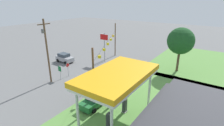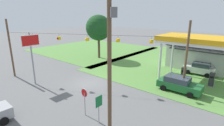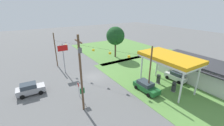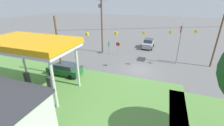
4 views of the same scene
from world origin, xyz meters
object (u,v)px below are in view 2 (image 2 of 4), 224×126
object	(u,v)px
car_at_pumps_front	(179,84)
route_sign	(99,104)
car_at_pumps_rear	(200,68)
tree_west_verge	(99,28)
gas_station_canopy	(202,41)
fuel_pump_far	(211,80)
fuel_pump_near	(183,74)
stop_sign_roadside	(84,96)
gas_station_store	(223,59)
utility_pole_main	(110,58)
stop_sign_overhead	(31,48)

from	to	relation	value
car_at_pumps_front	route_sign	world-z (taller)	route_sign
car_at_pumps_rear	tree_west_verge	size ratio (longest dim) A/B	0.50
gas_station_canopy	car_at_pumps_rear	world-z (taller)	gas_station_canopy
fuel_pump_far	tree_west_verge	size ratio (longest dim) A/B	0.21
fuel_pump_near	stop_sign_roadside	world-z (taller)	stop_sign_roadside
gas_station_store	tree_west_verge	xyz separation A→B (m)	(-20.36, -5.95, 3.96)
gas_station_canopy	stop_sign_roadside	size ratio (longest dim) A/B	3.85
fuel_pump_far	tree_west_verge	distance (m)	21.13
utility_pole_main	gas_station_store	bearing A→B (deg)	81.07
stop_sign_overhead	gas_station_store	bearing A→B (deg)	50.97
gas_station_store	stop_sign_overhead	world-z (taller)	stop_sign_overhead
gas_station_store	utility_pole_main	size ratio (longest dim) A/B	1.51
fuel_pump_far	route_sign	world-z (taller)	route_sign
gas_station_store	route_sign	xyz separation A→B (m)	(-5.10, -21.61, -0.25)
car_at_pumps_rear	route_sign	xyz separation A→B (m)	(-2.86, -17.84, 0.78)
stop_sign_overhead	route_sign	bearing A→B (deg)	-3.43
car_at_pumps_rear	utility_pole_main	world-z (taller)	utility_pole_main
car_at_pumps_rear	gas_station_canopy	bearing A→B (deg)	97.13
car_at_pumps_front	stop_sign_overhead	world-z (taller)	stop_sign_overhead
gas_station_canopy	car_at_pumps_rear	xyz separation A→B (m)	(-0.67, 3.87, -4.42)
route_sign	fuel_pump_far	bearing A→B (deg)	69.64
gas_station_store	car_at_pumps_front	distance (m)	11.81
fuel_pump_near	utility_pole_main	distance (m)	15.32
fuel_pump_far	car_at_pumps_front	bearing A→B (deg)	-123.11
route_sign	utility_pole_main	xyz separation A→B (m)	(1.62, -0.53, 4.08)
fuel_pump_near	route_sign	xyz separation A→B (m)	(-1.87, -13.97, 0.86)
stop_sign_overhead	tree_west_verge	world-z (taller)	tree_west_verge
car_at_pumps_rear	stop_sign_overhead	world-z (taller)	stop_sign_overhead
gas_station_store	route_sign	bearing A→B (deg)	-103.27
route_sign	gas_station_canopy	bearing A→B (deg)	75.84
tree_west_verge	car_at_pumps_front	bearing A→B (deg)	-17.22
route_sign	utility_pole_main	distance (m)	4.42
stop_sign_roadside	utility_pole_main	xyz separation A→B (m)	(3.37, -0.59, 3.98)
fuel_pump_far	stop_sign_roadside	size ratio (longest dim) A/B	0.71
stop_sign_overhead	tree_west_verge	xyz separation A→B (m)	(-3.42, 14.95, 1.29)
stop_sign_roadside	stop_sign_overhead	bearing A→B (deg)	-3.67
gas_station_store	car_at_pumps_rear	xyz separation A→B (m)	(-2.24, -3.77, -1.02)
stop_sign_overhead	gas_station_canopy	bearing A→B (deg)	40.78
gas_station_canopy	car_at_pumps_front	size ratio (longest dim) A/B	2.04
car_at_pumps_front	tree_west_verge	distance (m)	19.43
car_at_pumps_rear	stop_sign_overhead	size ratio (longest dim) A/B	0.65
car_at_pumps_front	utility_pole_main	xyz separation A→B (m)	(-1.04, -10.63, 4.89)
tree_west_verge	gas_station_canopy	bearing A→B (deg)	-5.14
gas_station_canopy	stop_sign_overhead	bearing A→B (deg)	-139.22
gas_station_store	fuel_pump_near	bearing A→B (deg)	-112.92
gas_station_canopy	fuel_pump_near	size ratio (longest dim) A/B	5.43
gas_station_store	fuel_pump_far	world-z (taller)	gas_station_store
stop_sign_overhead	route_sign	size ratio (longest dim) A/B	2.69
fuel_pump_far	stop_sign_roadside	world-z (taller)	stop_sign_roadside
route_sign	tree_west_verge	bearing A→B (deg)	134.27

